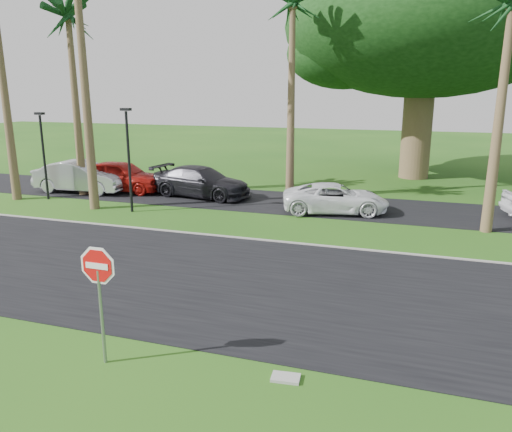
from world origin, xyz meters
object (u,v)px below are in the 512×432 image
object	(u,v)px
car_red	(121,176)
car_minivan	(336,199)
stop_sign_near	(99,281)
car_silver	(82,177)
car_dark	(201,182)

from	to	relation	value
car_red	car_minivan	distance (m)	11.92
stop_sign_near	car_minivan	bearing A→B (deg)	80.61
stop_sign_near	car_red	size ratio (longest dim) A/B	0.53
car_silver	car_red	xyz separation A→B (m)	(1.92, 0.85, 0.01)
car_silver	car_minivan	world-z (taller)	car_silver
car_red	stop_sign_near	bearing A→B (deg)	-149.76
car_silver	car_dark	xyz separation A→B (m)	(6.62, 0.95, -0.07)
car_red	car_minivan	world-z (taller)	car_red
stop_sign_near	car_minivan	size ratio (longest dim) A/B	0.56
car_minivan	car_red	bearing A→B (deg)	71.63
car_dark	car_minivan	world-z (taller)	car_dark
car_red	car_dark	bearing A→B (deg)	-90.29
car_silver	car_dark	distance (m)	6.68
stop_sign_near	car_red	xyz separation A→B (m)	(-9.52, 15.36, -0.93)
car_silver	car_minivan	bearing A→B (deg)	-94.96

